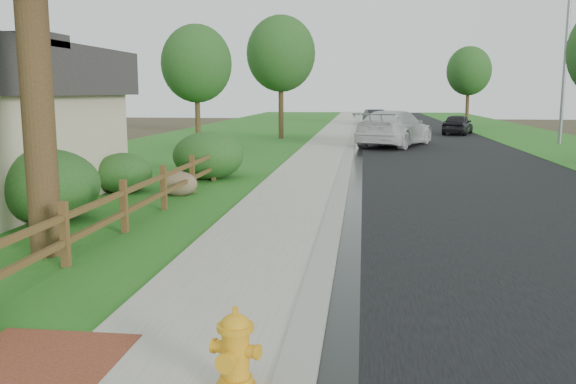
# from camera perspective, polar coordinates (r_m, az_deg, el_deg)

# --- Properties ---
(ground) EXTENTS (120.00, 120.00, 0.00)m
(ground) POSITION_cam_1_polar(r_m,az_deg,el_deg) (6.66, -2.31, -15.26)
(ground) COLOR #3D3521
(road) EXTENTS (8.00, 90.00, 0.02)m
(road) POSITION_cam_1_polar(r_m,az_deg,el_deg) (41.22, 12.07, 5.26)
(road) COLOR black
(road) RESTS_ON ground
(curb) EXTENTS (0.40, 90.00, 0.12)m
(curb) POSITION_cam_1_polar(r_m,az_deg,el_deg) (41.07, 6.20, 5.47)
(curb) COLOR gray
(curb) RESTS_ON ground
(wet_gutter) EXTENTS (0.50, 90.00, 0.00)m
(wet_gutter) POSITION_cam_1_polar(r_m,az_deg,el_deg) (41.07, 6.69, 5.41)
(wet_gutter) COLOR black
(wet_gutter) RESTS_ON road
(sidewalk) EXTENTS (2.20, 90.00, 0.10)m
(sidewalk) POSITION_cam_1_polar(r_m,az_deg,el_deg) (41.11, 4.38, 5.49)
(sidewalk) COLOR gray
(sidewalk) RESTS_ON ground
(grass_strip) EXTENTS (1.60, 90.00, 0.06)m
(grass_strip) POSITION_cam_1_polar(r_m,az_deg,el_deg) (41.24, 1.73, 5.49)
(grass_strip) COLOR #205A19
(grass_strip) RESTS_ON ground
(lawn_near) EXTENTS (9.00, 90.00, 0.04)m
(lawn_near) POSITION_cam_1_polar(r_m,az_deg,el_deg) (42.04, -5.38, 5.51)
(lawn_near) COLOR #205A19
(lawn_near) RESTS_ON ground
(verge_far) EXTENTS (6.00, 90.00, 0.04)m
(verge_far) POSITION_cam_1_polar(r_m,az_deg,el_deg) (42.39, 21.44, 4.95)
(verge_far) COLOR #205A19
(verge_far) RESTS_ON ground
(ranch_fence) EXTENTS (0.12, 16.92, 1.10)m
(ranch_fence) POSITION_cam_1_polar(r_m,az_deg,el_deg) (13.37, -13.18, -0.19)
(ranch_fence) COLOR #4D2F19
(ranch_fence) RESTS_ON ground
(fire_hydrant) EXTENTS (0.52, 0.42, 0.79)m
(fire_hydrant) POSITION_cam_1_polar(r_m,az_deg,el_deg) (5.66, -4.95, -14.77)
(fire_hydrant) COLOR gold
(fire_hydrant) RESTS_ON sidewalk
(white_suv) EXTENTS (4.68, 6.84, 1.84)m
(white_suv) POSITION_cam_1_polar(r_m,az_deg,el_deg) (32.06, 9.93, 5.90)
(white_suv) COLOR silver
(white_suv) RESTS_ON road
(dark_car_mid) EXTENTS (2.71, 4.23, 1.34)m
(dark_car_mid) POSITION_cam_1_polar(r_m,az_deg,el_deg) (42.01, 15.59, 6.13)
(dark_car_mid) COLOR black
(dark_car_mid) RESTS_ON road
(dark_car_far) EXTENTS (2.20, 4.26, 1.34)m
(dark_car_far) POSITION_cam_1_polar(r_m,az_deg,el_deg) (51.62, 8.19, 6.90)
(dark_car_far) COLOR black
(dark_car_far) RESTS_ON road
(streetlight) EXTENTS (2.02, 1.02, 9.24)m
(streetlight) POSITION_cam_1_polar(r_m,az_deg,el_deg) (35.67, 24.39, 12.46)
(streetlight) COLOR gray
(streetlight) RESTS_ON ground
(boulder) EXTENTS (1.20, 1.03, 0.68)m
(boulder) POSITION_cam_1_polar(r_m,az_deg,el_deg) (16.60, -10.21, 0.76)
(boulder) COLOR brown
(boulder) RESTS_ON ground
(shrub_b) EXTENTS (2.88, 2.88, 1.58)m
(shrub_b) POSITION_cam_1_polar(r_m,az_deg,el_deg) (14.01, -21.67, 0.54)
(shrub_b) COLOR #173E16
(shrub_b) RESTS_ON ground
(shrub_c) EXTENTS (1.83, 1.83, 1.13)m
(shrub_c) POSITION_cam_1_polar(r_m,az_deg,el_deg) (17.39, -15.15, 1.70)
(shrub_c) COLOR #173E16
(shrub_c) RESTS_ON ground
(shrub_d) EXTENTS (2.86, 2.86, 1.54)m
(shrub_d) POSITION_cam_1_polar(r_m,az_deg,el_deg) (19.65, -7.46, 3.39)
(shrub_d) COLOR #173E16
(shrub_d) RESTS_ON ground
(tree_near_left) EXTENTS (3.38, 3.38, 6.00)m
(tree_near_left) POSITION_cam_1_polar(r_m,az_deg,el_deg) (30.13, -8.56, 11.78)
(tree_near_left) COLOR #362816
(tree_near_left) RESTS_ON ground
(tree_mid_left) EXTENTS (4.06, 4.06, 7.25)m
(tree_mid_left) POSITION_cam_1_polar(r_m,az_deg,el_deg) (36.75, -0.67, 12.80)
(tree_mid_left) COLOR #362816
(tree_mid_left) RESTS_ON ground
(tree_far_right) EXTENTS (3.41, 3.41, 6.29)m
(tree_far_right) POSITION_cam_1_polar(r_m,az_deg,el_deg) (49.83, 16.57, 10.80)
(tree_far_right) COLOR #362816
(tree_far_right) RESTS_ON ground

